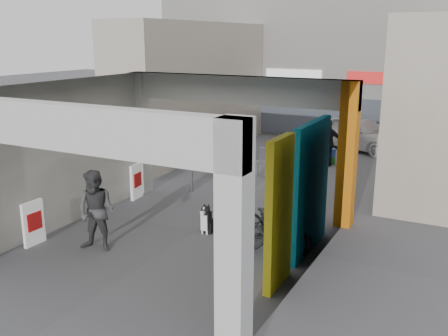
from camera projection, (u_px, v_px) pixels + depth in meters
The scene contains 21 objects.
ground at pixel (196, 231), 11.83m from camera, with size 90.00×90.00×0.00m, color #505054.
arcade_canopy at pixel (196, 145), 10.30m from camera, with size 6.40×6.45×6.40m.
far_building at pixel (351, 47), 22.80m from camera, with size 18.00×4.08×8.00m.
plaza_bldg_left at pixel (194, 88), 19.64m from camera, with size 2.00×9.00×5.00m, color #B0A591.
plaza_bldg_right at pixel (441, 101), 15.60m from camera, with size 2.00×9.00×5.00m, color #B0A591.
bollard_left at pixel (191, 178), 14.71m from camera, with size 0.09×0.09×0.84m, color gray.
bollard_center at pixel (240, 184), 13.93m from camera, with size 0.09×0.09×0.96m, color gray.
bollard_right at pixel (297, 194), 13.15m from camera, with size 0.09×0.09×0.88m, color gray.
advert_board_near at pixel (33, 223), 10.93m from camera, with size 0.11×0.55×1.00m.
advert_board_far at pixel (136, 181), 14.09m from camera, with size 0.16×0.56×1.00m.
cafe_set at pixel (243, 165), 16.62m from camera, with size 1.49×1.20×0.90m.
produce_stand at pixel (231, 158), 17.54m from camera, with size 1.24×0.67×0.81m.
crate_stack at pixel (328, 156), 17.99m from camera, with size 0.55×0.50×0.56m.
border_collie at pixel (207, 221), 11.66m from camera, with size 0.27×0.52×0.72m.
man_with_dog at pixel (240, 216), 10.51m from camera, with size 0.59×0.39×1.61m, color black.
man_back_turned at pixel (96, 211), 10.56m from camera, with size 0.86×0.67×1.76m, color #404042.
man_elderly at pixel (298, 199), 11.55m from camera, with size 0.80×0.52×1.64m, color #5B8DB1.
man_crates at pixel (328, 143), 17.58m from camera, with size 0.97×0.41×1.66m, color black.
bicycle_front at pixel (275, 224), 11.00m from camera, with size 0.61×1.76×0.92m, color black.
bicycle_rear at pixel (273, 232), 10.47m from camera, with size 0.46×1.63×0.98m, color black.
white_van at pixel (359, 133), 20.22m from camera, with size 1.63×4.05×1.38m, color silver.
Camera 1 is at (5.72, -9.49, 4.46)m, focal length 40.00 mm.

